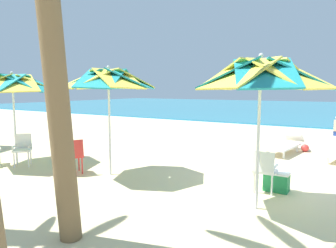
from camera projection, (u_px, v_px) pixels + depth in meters
The scene contains 11 objects.
ground_plane at pixel (288, 177), 7.27m from camera, with size 80.00×80.00×0.00m, color beige.
surf_foam at pixel (325, 130), 15.60m from camera, with size 80.00×0.70×0.01m, color white.
beach_umbrella_0 at pixel (260, 76), 5.08m from camera, with size 2.30×2.30×2.68m.
plastic_chair_0 at pixel (264, 169), 6.12m from camera, with size 0.46×0.49×0.87m.
beach_umbrella_1 at pixel (109, 80), 7.23m from camera, with size 2.25×2.25×2.64m.
plastic_chair_1 at pixel (74, 154), 7.48m from camera, with size 0.62×0.60×0.87m.
beach_umbrella_2 at pixel (12, 84), 8.43m from camera, with size 2.48×2.48×2.57m.
plastic_chair_2 at pixel (23, 148), 8.30m from camera, with size 0.63×0.63×0.87m.
sun_lounger_1 at pixel (285, 144), 9.98m from camera, with size 0.92×2.21×0.62m.
cooler_box at pixel (277, 181), 6.26m from camera, with size 0.50×0.34×0.40m.
beach_ball at pixel (305, 148), 10.18m from camera, with size 0.25×0.25×0.25m, color red.
Camera 1 is at (1.30, -7.53, 2.09)m, focal length 32.62 mm.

